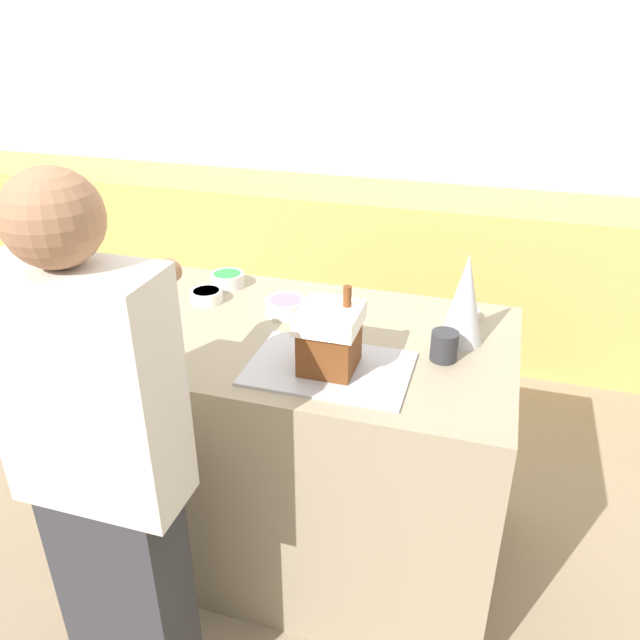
% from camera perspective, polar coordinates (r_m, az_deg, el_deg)
% --- Properties ---
extents(ground_plane, '(12.00, 12.00, 0.00)m').
position_cam_1_polar(ground_plane, '(2.61, -1.91, -19.12)').
color(ground_plane, gray).
extents(wall_back, '(8.00, 0.05, 2.60)m').
position_cam_1_polar(wall_back, '(3.90, 8.21, 18.18)').
color(wall_back, white).
rests_on(wall_back, ground_plane).
extents(back_cabinet_block, '(6.00, 0.60, 0.91)m').
position_cam_1_polar(back_cabinet_block, '(3.82, 6.57, 4.87)').
color(back_cabinet_block, tan).
rests_on(back_cabinet_block, ground_plane).
extents(kitchen_island, '(1.43, 0.83, 0.91)m').
position_cam_1_polar(kitchen_island, '(2.30, -2.08, -11.23)').
color(kitchen_island, gray).
rests_on(kitchen_island, ground_plane).
extents(baking_tray, '(0.48, 0.33, 0.01)m').
position_cam_1_polar(baking_tray, '(1.85, 0.86, -4.41)').
color(baking_tray, '#B2B2BC').
rests_on(baking_tray, kitchen_island).
extents(gingerbread_house, '(0.17, 0.19, 0.25)m').
position_cam_1_polar(gingerbread_house, '(1.80, 0.90, -1.54)').
color(gingerbread_house, brown).
rests_on(gingerbread_house, baking_tray).
extents(decorative_tree, '(0.14, 0.14, 0.30)m').
position_cam_1_polar(decorative_tree, '(1.99, 13.10, 1.90)').
color(decorative_tree, silver).
rests_on(decorative_tree, kitchen_island).
extents(candy_bowl_near_tray_left, '(0.12, 0.12, 0.04)m').
position_cam_1_polar(candy_bowl_near_tray_left, '(2.13, 0.65, 0.51)').
color(candy_bowl_near_tray_left, silver).
rests_on(candy_bowl_near_tray_left, kitchen_island).
extents(candy_bowl_far_left, '(0.14, 0.14, 0.05)m').
position_cam_1_polar(candy_bowl_far_left, '(2.17, -3.15, 1.31)').
color(candy_bowl_far_left, white).
rests_on(candy_bowl_far_left, kitchen_island).
extents(candy_bowl_behind_tray, '(0.12, 0.12, 0.04)m').
position_cam_1_polar(candy_bowl_behind_tray, '(2.30, -10.33, 2.24)').
color(candy_bowl_behind_tray, white).
rests_on(candy_bowl_behind_tray, kitchen_island).
extents(candy_bowl_beside_tree, '(0.13, 0.13, 0.05)m').
position_cam_1_polar(candy_bowl_beside_tree, '(2.41, -8.45, 3.73)').
color(candy_bowl_beside_tree, silver).
rests_on(candy_bowl_beside_tree, kitchen_island).
extents(candy_bowl_near_tray_right, '(0.09, 0.09, 0.04)m').
position_cam_1_polar(candy_bowl_near_tray_right, '(2.19, 13.18, 0.55)').
color(candy_bowl_near_tray_right, silver).
rests_on(candy_bowl_near_tray_right, kitchen_island).
extents(mug, '(0.08, 0.08, 0.09)m').
position_cam_1_polar(mug, '(1.92, 11.28, -2.34)').
color(mug, '#2D2D33').
rests_on(mug, kitchen_island).
extents(person, '(0.42, 0.52, 1.60)m').
position_cam_1_polar(person, '(1.70, -19.00, -13.24)').
color(person, '#333338').
rests_on(person, ground_plane).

